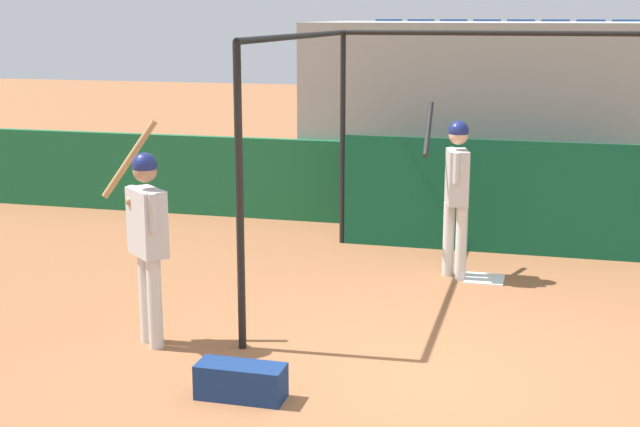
{
  "coord_description": "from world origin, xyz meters",
  "views": [
    {
      "loc": [
        0.85,
        -6.97,
        2.96
      ],
      "look_at": [
        -1.36,
        1.51,
        0.99
      ],
      "focal_mm": 50.0,
      "sensor_mm": 36.0,
      "label": 1
    }
  ],
  "objects": [
    {
      "name": "equipment_bag",
      "position": [
        -1.4,
        -0.81,
        0.14
      ],
      "size": [
        0.7,
        0.28,
        0.28
      ],
      "color": "navy",
      "rests_on": "ground"
    },
    {
      "name": "player_waiting",
      "position": [
        -2.59,
        0.09,
        1.07
      ],
      "size": [
        0.75,
        0.59,
        2.03
      ],
      "rotation": [
        0.0,
        0.0,
        2.42
      ],
      "color": "silver",
      "rests_on": "ground"
    },
    {
      "name": "bleacher_section",
      "position": [
        -0.0,
        6.93,
        1.43
      ],
      "size": [
        5.4,
        3.2,
        2.87
      ],
      "color": "#9E9E99",
      "rests_on": "ground"
    },
    {
      "name": "ground_plane",
      "position": [
        0.0,
        0.0,
        0.0
      ],
      "size": [
        60.0,
        60.0,
        0.0
      ],
      "primitive_type": "plane",
      "color": "#935B38"
    },
    {
      "name": "batting_cage",
      "position": [
        0.32,
        3.53,
        1.19
      ],
      "size": [
        4.21,
        4.01,
        2.76
      ],
      "color": "black",
      "rests_on": "ground"
    },
    {
      "name": "player_batter",
      "position": [
        -0.15,
        2.93,
        1.1
      ],
      "size": [
        0.57,
        0.81,
        1.96
      ],
      "rotation": [
        0.0,
        0.0,
        1.81
      ],
      "color": "silver",
      "rests_on": "ground"
    },
    {
      "name": "home_plate",
      "position": [
        0.21,
        2.92,
        0.01
      ],
      "size": [
        0.44,
        0.44,
        0.02
      ],
      "color": "white",
      "rests_on": "ground"
    },
    {
      "name": "outfield_wall",
      "position": [
        0.0,
        5.27,
        0.6
      ],
      "size": [
        24.0,
        0.12,
        1.19
      ],
      "color": "#196038",
      "rests_on": "ground"
    }
  ]
}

